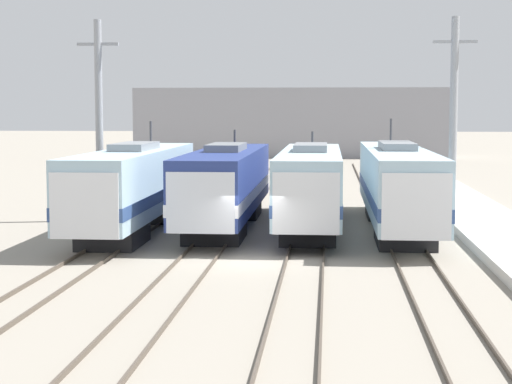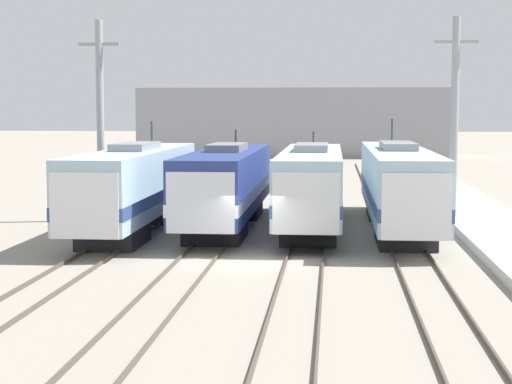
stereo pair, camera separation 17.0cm
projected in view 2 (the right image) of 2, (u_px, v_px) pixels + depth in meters
The scene contains 12 objects.
ground_plane at pixel (251, 262), 33.44m from camera, with size 400.00×400.00×0.00m, color gray.
rail_pair_far_left at pixel (92, 257), 34.00m from camera, with size 1.51×120.00×0.15m.
rail_pair_center_left at pixel (197, 259), 33.62m from camera, with size 1.51×120.00×0.15m.
rail_pair_center_right at pixel (305, 260), 33.24m from camera, with size 1.51×120.00×0.15m.
rail_pair_far_right at pixel (415, 262), 32.86m from camera, with size 1.51×120.00×0.15m.
locomotive_far_left at pixel (133, 187), 40.86m from camera, with size 2.99×17.42×5.32m.
locomotive_center_left at pixel (226, 185), 42.37m from camera, with size 3.06×17.57×4.84m.
locomotive_center_right at pixel (311, 186), 42.02m from camera, with size 2.95×17.43×4.75m.
locomotive_far_right at pixel (398, 186), 41.76m from camera, with size 2.92×19.71×5.44m.
catenary_tower_left at pixel (100, 119), 45.17m from camera, with size 2.21×0.40×10.62m.
catenary_tower_right at pixel (454, 119), 43.52m from camera, with size 2.21×0.40×10.62m.
depot_building at pixel (294, 123), 108.32m from camera, with size 38.57×9.77×8.57m.
Camera 2 is at (3.17, -32.87, 5.93)m, focal length 60.00 mm.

